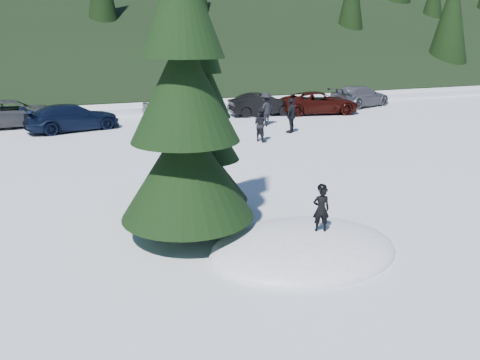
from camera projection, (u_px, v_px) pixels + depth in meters
name	position (u px, v px, depth m)	size (l,w,h in m)	color
ground	(303.00, 250.00, 10.80)	(200.00, 200.00, 0.00)	white
snow_mound	(303.00, 250.00, 10.80)	(4.48, 3.52, 0.96)	white
spruce_tall	(184.00, 102.00, 10.62)	(3.20, 3.20, 8.60)	black
spruce_short	(207.00, 139.00, 12.57)	(2.20, 2.20, 5.37)	black
child_skier	(321.00, 209.00, 10.56)	(0.38, 0.25, 1.05)	black
adult_0	(261.00, 125.00, 22.28)	(0.78, 0.61, 1.61)	black
adult_1	(291.00, 115.00, 24.35)	(1.07, 0.44, 1.82)	black
adult_2	(266.00, 109.00, 26.61)	(1.20, 0.69, 1.86)	black
car_2	(14.00, 113.00, 26.05)	(2.51, 5.44, 1.51)	#434549
car_3	(73.00, 117.00, 25.00)	(1.99, 4.90, 1.42)	black
car_4	(175.00, 105.00, 30.10)	(1.64, 4.08, 1.39)	#9DA2A6
car_5	(262.00, 104.00, 30.10)	(1.50, 4.30, 1.42)	black
car_6	(319.00, 103.00, 30.80)	(2.39, 5.18, 1.44)	black
car_7	(360.00, 96.00, 34.02)	(2.14, 5.27, 1.53)	#55565E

